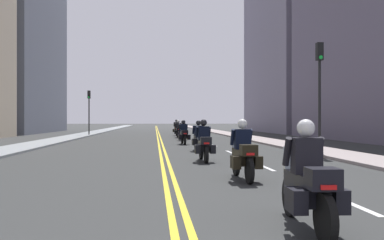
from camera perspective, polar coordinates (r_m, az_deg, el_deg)
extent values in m
plane|color=#2E2F2F|center=(47.55, -4.78, -1.92)|extent=(264.00, 264.00, 0.00)
cube|color=gray|center=(48.12, -14.12, -1.83)|extent=(2.35, 144.00, 0.12)
cube|color=gray|center=(48.24, 4.52, -1.82)|extent=(2.35, 144.00, 0.12)
cube|color=yellow|center=(47.55, -4.93, -1.92)|extent=(0.12, 132.00, 0.01)
cube|color=yellow|center=(47.55, -4.64, -1.92)|extent=(0.12, 132.00, 0.01)
cube|color=silver|center=(8.53, 20.98, -10.69)|extent=(0.14, 2.40, 0.01)
cube|color=silver|center=(14.11, 10.07, -6.44)|extent=(0.14, 2.40, 0.01)
cube|color=silver|center=(19.93, 5.49, -4.56)|extent=(0.14, 2.40, 0.01)
cube|color=silver|center=(25.84, 3.00, -3.52)|extent=(0.14, 2.40, 0.01)
cube|color=silver|center=(31.78, 1.45, -2.86)|extent=(0.14, 2.40, 0.01)
cube|color=silver|center=(37.73, 0.38, -2.41)|extent=(0.14, 2.40, 0.01)
cube|color=silver|center=(43.71, -0.39, -2.08)|extent=(0.14, 2.40, 0.01)
cube|color=silver|center=(49.68, -0.98, -1.84)|extent=(0.14, 2.40, 0.01)
cube|color=silver|center=(55.66, -1.44, -1.64)|extent=(0.14, 2.40, 0.01)
cube|color=slate|center=(57.28, -22.36, 13.24)|extent=(6.16, 20.31, 29.43)
cube|color=gray|center=(57.30, 14.34, 11.13)|extent=(9.51, 20.74, 25.31)
cube|color=#2D3847|center=(58.19, 18.78, 4.66)|extent=(0.04, 17.42, 0.90)
cube|color=#2D3847|center=(58.75, 18.78, 9.18)|extent=(0.04, 17.42, 0.90)
cube|color=#2D3847|center=(59.66, 18.78, 13.58)|extent=(0.04, 17.42, 0.90)
cylinder|color=black|center=(7.02, 13.58, -10.33)|extent=(0.13, 0.66, 0.65)
cylinder|color=black|center=(5.58, 18.15, -13.03)|extent=(0.13, 0.66, 0.65)
cube|color=silver|center=(6.97, 13.58, -7.52)|extent=(0.15, 0.33, 0.04)
cube|color=black|center=(6.24, 15.59, -9.02)|extent=(0.37, 1.19, 0.40)
cube|color=black|center=(5.56, 17.87, -7.84)|extent=(0.42, 0.38, 0.28)
cube|color=red|center=(5.40, 18.58, -8.94)|extent=(0.20, 0.04, 0.06)
cube|color=black|center=(5.74, 14.37, -10.83)|extent=(0.22, 0.45, 0.32)
cube|color=black|center=(5.93, 19.64, -10.49)|extent=(0.22, 0.45, 0.32)
cube|color=#B2C1CC|center=(6.67, 14.25, -5.15)|extent=(0.37, 0.14, 0.36)
cube|color=black|center=(6.14, 15.74, -4.84)|extent=(0.41, 0.28, 0.52)
cylinder|color=black|center=(6.21, 13.19, -4.32)|extent=(0.11, 0.29, 0.45)
cylinder|color=black|center=(6.36, 17.37, -4.22)|extent=(0.11, 0.29, 0.45)
sphere|color=white|center=(6.15, 15.65, -1.09)|extent=(0.26, 0.26, 0.26)
cylinder|color=black|center=(11.75, 6.18, -6.13)|extent=(0.11, 0.67, 0.66)
cylinder|color=black|center=(10.22, 8.04, -7.05)|extent=(0.11, 0.67, 0.66)
cube|color=silver|center=(11.72, 6.18, -4.42)|extent=(0.14, 0.32, 0.04)
cube|color=black|center=(10.96, 7.04, -5.10)|extent=(0.33, 1.20, 0.40)
cube|color=black|center=(10.25, 7.93, -4.22)|extent=(0.40, 0.36, 0.28)
cube|color=red|center=(10.07, 8.19, -4.75)|extent=(0.20, 0.03, 0.06)
cube|color=black|center=(10.44, 6.12, -5.90)|extent=(0.20, 0.44, 0.32)
cube|color=black|center=(10.57, 9.11, -5.83)|extent=(0.20, 0.44, 0.32)
cube|color=#B2C1CC|center=(11.42, 6.48, -2.98)|extent=(0.36, 0.13, 0.36)
cube|color=black|center=(10.88, 7.10, -2.68)|extent=(0.40, 0.26, 0.53)
cylinder|color=black|center=(10.97, 5.70, -2.40)|extent=(0.10, 0.28, 0.45)
cylinder|color=black|center=(11.07, 8.14, -2.38)|extent=(0.10, 0.28, 0.45)
sphere|color=white|center=(10.89, 7.07, -0.55)|extent=(0.26, 0.26, 0.26)
cylinder|color=black|center=(16.49, 1.28, -4.41)|extent=(0.12, 0.64, 0.64)
cylinder|color=black|center=(14.94, 2.00, -4.86)|extent=(0.12, 0.64, 0.64)
cube|color=silver|center=(16.47, 1.28, -3.22)|extent=(0.14, 0.32, 0.04)
cube|color=black|center=(15.70, 1.62, -3.60)|extent=(0.32, 1.20, 0.40)
cube|color=black|center=(14.98, 1.96, -2.93)|extent=(0.40, 0.36, 0.28)
cube|color=red|center=(14.80, 2.05, -3.28)|extent=(0.20, 0.03, 0.06)
cube|color=black|center=(15.20, 0.79, -4.10)|extent=(0.20, 0.44, 0.32)
cube|color=black|center=(15.27, 2.89, -4.08)|extent=(0.20, 0.44, 0.32)
cube|color=#B2C1CC|center=(16.17, 1.40, -2.15)|extent=(0.36, 0.12, 0.36)
cube|color=black|center=(15.62, 1.64, -1.89)|extent=(0.40, 0.26, 0.54)
cylinder|color=black|center=(15.74, 0.71, -1.69)|extent=(0.10, 0.28, 0.45)
cylinder|color=black|center=(15.80, 2.44, -1.69)|extent=(0.10, 0.28, 0.45)
sphere|color=black|center=(15.64, 1.63, -0.38)|extent=(0.26, 0.26, 0.26)
cylinder|color=black|center=(21.73, 0.56, -3.38)|extent=(0.16, 0.62, 0.62)
cylinder|color=black|center=(20.20, 1.25, -3.63)|extent=(0.16, 0.62, 0.62)
cube|color=silver|center=(21.71, 0.56, -2.51)|extent=(0.16, 0.33, 0.04)
cube|color=black|center=(20.95, 0.89, -2.74)|extent=(0.38, 1.19, 0.40)
cube|color=black|center=(20.25, 1.21, -2.21)|extent=(0.42, 0.38, 0.28)
cube|color=red|center=(20.07, 1.30, -2.46)|extent=(0.20, 0.04, 0.06)
cube|color=black|center=(20.45, 0.33, -3.08)|extent=(0.22, 0.45, 0.32)
cube|color=black|center=(20.54, 1.87, -3.07)|extent=(0.22, 0.45, 0.32)
cube|color=#B2C1CC|center=(21.42, 0.68, -1.66)|extent=(0.37, 0.14, 0.36)
cube|color=black|center=(20.88, 0.91, -1.49)|extent=(0.41, 0.28, 0.51)
cylinder|color=black|center=(20.99, 0.20, -1.35)|extent=(0.12, 0.29, 0.45)
cylinder|color=black|center=(21.07, 1.49, -1.34)|extent=(0.12, 0.29, 0.45)
sphere|color=black|center=(20.91, 0.90, -0.40)|extent=(0.26, 0.26, 0.26)
cylinder|color=black|center=(27.45, -1.40, -2.68)|extent=(0.13, 0.62, 0.61)
cylinder|color=black|center=(25.96, -1.00, -2.84)|extent=(0.13, 0.62, 0.61)
cube|color=silver|center=(27.44, -1.40, -2.00)|extent=(0.16, 0.33, 0.04)
cube|color=black|center=(26.69, -1.20, -2.16)|extent=(0.38, 1.16, 0.40)
cube|color=black|center=(26.01, -1.02, -1.73)|extent=(0.42, 0.38, 0.28)
cube|color=red|center=(25.82, -0.96, -1.92)|extent=(0.20, 0.04, 0.06)
cube|color=black|center=(26.21, -1.69, -2.41)|extent=(0.22, 0.45, 0.32)
cube|color=black|center=(26.28, -0.48, -2.41)|extent=(0.22, 0.45, 0.32)
cube|color=#B2C1CC|center=(27.16, -1.33, -1.32)|extent=(0.37, 0.14, 0.36)
cube|color=black|center=(26.63, -1.19, -1.15)|extent=(0.41, 0.28, 0.54)
cylinder|color=black|center=(26.75, -1.74, -1.04)|extent=(0.12, 0.29, 0.45)
cylinder|color=black|center=(26.81, -0.72, -1.04)|extent=(0.12, 0.29, 0.45)
sphere|color=black|center=(26.65, -1.20, -0.27)|extent=(0.26, 0.26, 0.26)
cylinder|color=black|center=(32.71, -1.40, -2.22)|extent=(0.13, 0.66, 0.65)
cylinder|color=black|center=(31.11, -1.30, -2.33)|extent=(0.13, 0.66, 0.65)
cube|color=silver|center=(32.70, -1.40, -1.61)|extent=(0.15, 0.32, 0.04)
cube|color=black|center=(31.90, -1.35, -1.77)|extent=(0.36, 1.23, 0.40)
cube|color=black|center=(31.17, -1.31, -1.41)|extent=(0.41, 0.37, 0.28)
cube|color=red|center=(30.99, -1.30, -1.56)|extent=(0.20, 0.04, 0.06)
cube|color=black|center=(31.42, -1.83, -1.98)|extent=(0.22, 0.45, 0.32)
cube|color=black|center=(31.44, -0.81, -1.98)|extent=(0.22, 0.45, 0.32)
cube|color=#B2C1CC|center=(32.41, -1.38, -1.07)|extent=(0.36, 0.14, 0.36)
cube|color=black|center=(31.84, -1.35, -0.95)|extent=(0.41, 0.27, 0.52)
cylinder|color=black|center=(31.98, -1.79, -0.86)|extent=(0.11, 0.28, 0.45)
cylinder|color=black|center=(32.00, -0.93, -0.85)|extent=(0.11, 0.28, 0.45)
sphere|color=white|center=(31.87, -1.35, -0.23)|extent=(0.26, 0.26, 0.26)
cylinder|color=black|center=(37.54, -2.04, -1.92)|extent=(0.13, 0.67, 0.66)
cylinder|color=black|center=(35.95, -1.85, -2.01)|extent=(0.13, 0.67, 0.66)
cube|color=silver|center=(37.53, -2.04, -1.39)|extent=(0.15, 0.32, 0.04)
cube|color=black|center=(36.74, -1.95, -1.53)|extent=(0.34, 1.22, 0.40)
cube|color=black|center=(36.01, -1.86, -1.21)|extent=(0.41, 0.37, 0.28)
cube|color=red|center=(35.82, -1.84, -1.34)|extent=(0.20, 0.03, 0.06)
cube|color=black|center=(36.24, -2.33, -1.71)|extent=(0.21, 0.44, 0.32)
cube|color=black|center=(36.28, -1.45, -1.71)|extent=(0.21, 0.44, 0.32)
cube|color=#B2C1CC|center=(37.24, -2.01, -0.92)|extent=(0.36, 0.13, 0.36)
cube|color=black|center=(36.68, -1.94, -0.82)|extent=(0.40, 0.27, 0.51)
cylinder|color=black|center=(36.81, -2.33, -0.74)|extent=(0.10, 0.28, 0.45)
cylinder|color=black|center=(36.84, -1.59, -0.74)|extent=(0.10, 0.28, 0.45)
sphere|color=white|center=(36.70, -1.95, -0.20)|extent=(0.26, 0.26, 0.26)
cylinder|color=black|center=(42.73, -2.20, -1.69)|extent=(0.14, 0.67, 0.67)
cylinder|color=black|center=(41.24, -2.20, -1.75)|extent=(0.14, 0.67, 0.67)
cube|color=silver|center=(42.72, -2.20, -1.21)|extent=(0.16, 0.33, 0.04)
cube|color=black|center=(41.98, -2.20, -1.34)|extent=(0.38, 1.15, 0.40)
cube|color=black|center=(41.30, -2.20, -1.05)|extent=(0.42, 0.38, 0.28)
cube|color=red|center=(41.11, -2.20, -1.17)|extent=(0.20, 0.04, 0.06)
cube|color=black|center=(41.53, -2.59, -1.49)|extent=(0.22, 0.45, 0.32)
cube|color=black|center=(41.53, -1.82, -1.49)|extent=(0.22, 0.45, 0.32)
cube|color=#B2C1CC|center=(42.45, -2.20, -0.81)|extent=(0.37, 0.14, 0.36)
cube|color=black|center=(41.92, -2.20, -0.68)|extent=(0.41, 0.28, 0.56)
cylinder|color=black|center=(42.07, -2.53, -0.61)|extent=(0.12, 0.29, 0.45)
cylinder|color=black|center=(42.07, -1.87, -0.61)|extent=(0.12, 0.29, 0.45)
sphere|color=black|center=(41.95, -2.20, -0.11)|extent=(0.26, 0.26, 0.26)
cylinder|color=black|center=(19.24, 17.42, 1.71)|extent=(0.12, 0.12, 4.33)
cube|color=black|center=(19.48, 17.42, 9.13)|extent=(0.28, 0.28, 0.80)
sphere|color=green|center=(19.30, 17.59, 8.37)|extent=(0.18, 0.18, 0.18)
cylinder|color=black|center=(42.56, -14.22, 0.43)|extent=(0.12, 0.12, 3.83)
cube|color=black|center=(42.64, -14.22, 3.47)|extent=(0.28, 0.28, 0.80)
sphere|color=green|center=(42.47, -14.25, 3.11)|extent=(0.18, 0.18, 0.18)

